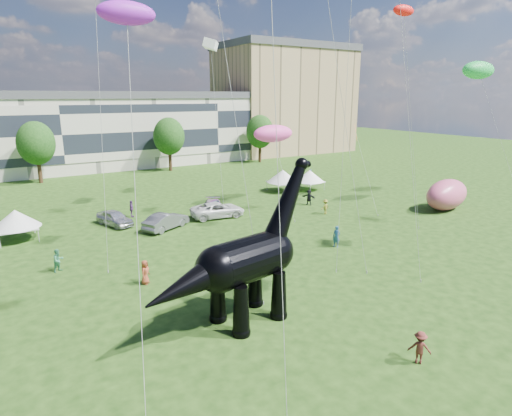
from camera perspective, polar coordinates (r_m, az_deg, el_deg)
ground at (r=26.83m, az=14.53°, el=-13.37°), size 220.00×220.00×0.00m
terrace_row at (r=78.82m, az=-24.98°, el=8.75°), size 78.00×11.00×12.00m
apartment_block at (r=99.37m, az=3.76°, el=13.94°), size 28.00×18.00×22.00m
tree_mid_left at (r=69.47m, az=-27.32°, el=8.10°), size 5.20×5.20×9.44m
tree_mid_right at (r=73.82m, az=-11.55°, el=9.73°), size 5.20×5.20×9.44m
tree_far_right at (r=81.82m, az=0.53°, el=10.49°), size 5.20×5.20×9.44m
dinosaur_sculpture at (r=23.61m, az=-1.96°, el=-7.49°), size 11.38×3.91×9.27m
car_silver at (r=44.28m, az=-18.33°, el=-1.28°), size 3.15×4.78×1.51m
car_grey at (r=41.80m, az=-11.92°, el=-1.70°), size 5.14×3.76×1.62m
car_white at (r=45.05m, az=-5.13°, el=-0.26°), size 5.97×3.33×1.58m
car_dark at (r=46.51m, az=-5.91°, el=0.09°), size 4.08×5.15×1.40m
gazebo_near at (r=56.97m, az=3.58°, el=4.24°), size 4.45×4.45×2.90m
gazebo_far at (r=58.15m, az=7.16°, el=4.24°), size 4.50×4.50×2.72m
gazebo_left at (r=42.96m, az=-29.39°, el=-1.29°), size 4.10×4.10×2.79m
inflatable_pink at (r=52.29m, az=24.08°, el=1.64°), size 7.34×4.60×3.41m
visitors at (r=37.06m, az=-6.79°, el=-3.52°), size 53.15×39.18×1.83m
kites at (r=49.75m, az=14.53°, el=15.30°), size 58.72×38.17×29.13m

